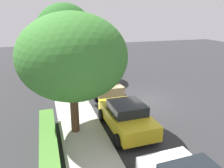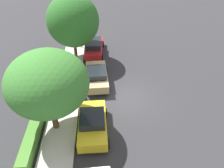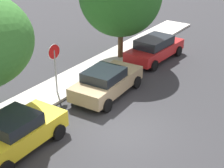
{
  "view_description": "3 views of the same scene",
  "coord_description": "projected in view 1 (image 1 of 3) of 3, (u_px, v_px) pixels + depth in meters",
  "views": [
    {
      "loc": [
        -12.37,
        6.24,
        5.53
      ],
      "look_at": [
        1.52,
        1.86,
        0.85
      ],
      "focal_mm": 35.0,
      "sensor_mm": 36.0,
      "label": 1
    },
    {
      "loc": [
        -13.24,
        1.96,
        11.0
      ],
      "look_at": [
        0.8,
        1.15,
        0.85
      ],
      "focal_mm": 35.0,
      "sensor_mm": 36.0,
      "label": 2
    },
    {
      "loc": [
        -10.13,
        -6.39,
        7.96
      ],
      "look_at": [
        0.99,
        1.21,
        1.41
      ],
      "focal_mm": 55.0,
      "sensor_mm": 36.0,
      "label": 3
    }
  ],
  "objects": [
    {
      "name": "parked_car_yellow",
      "position": [
        126.0,
        116.0,
        10.72
      ],
      "size": [
        3.96,
        2.05,
        1.46
      ],
      "color": "yellow",
      "rests_on": "ground_plane"
    },
    {
      "name": "street_tree_near_corner",
      "position": [
        65.0,
        33.0,
        18.11
      ],
      "size": [
        4.8,
        4.8,
        6.43
      ],
      "color": "#513823",
      "rests_on": "ground_plane"
    },
    {
      "name": "sidewalk_curb",
      "position": [
        74.0,
        108.0,
        13.32
      ],
      "size": [
        32.0,
        2.1,
        0.14
      ],
      "primitive_type": "cube",
      "color": "beige",
      "rests_on": "ground_plane"
    },
    {
      "name": "street_tree_mid_block",
      "position": [
        73.0,
        57.0,
        9.46
      ],
      "size": [
        4.78,
        4.78,
        5.68
      ],
      "color": "#513823",
      "rests_on": "ground_plane"
    },
    {
      "name": "parked_car_red",
      "position": [
        85.0,
        67.0,
        20.71
      ],
      "size": [
        4.46,
        2.12,
        1.47
      ],
      "color": "red",
      "rests_on": "ground_plane"
    },
    {
      "name": "stop_sign",
      "position": [
        76.0,
        76.0,
        13.67
      ],
      "size": [
        0.75,
        0.08,
        2.65
      ],
      "color": "gray",
      "rests_on": "ground_plane"
    },
    {
      "name": "parked_car_tan",
      "position": [
        102.0,
        83.0,
        15.81
      ],
      "size": [
        4.28,
        2.16,
        1.44
      ],
      "color": "tan",
      "rests_on": "ground_plane"
    },
    {
      "name": "ground_plane",
      "position": [
        145.0,
        100.0,
        14.71
      ],
      "size": [
        60.0,
        60.0,
        0.0
      ],
      "primitive_type": "plane",
      "color": "#2D2D30"
    },
    {
      "name": "fire_hydrant",
      "position": [
        67.0,
        69.0,
        21.69
      ],
      "size": [
        0.3,
        0.22,
        0.72
      ],
      "color": "gold",
      "rests_on": "ground_plane"
    },
    {
      "name": "front_yard_hedge",
      "position": [
        48.0,
        141.0,
        9.26
      ],
      "size": [
        4.87,
        0.69,
        0.79
      ],
      "color": "#4C8433",
      "rests_on": "ground_plane"
    }
  ]
}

